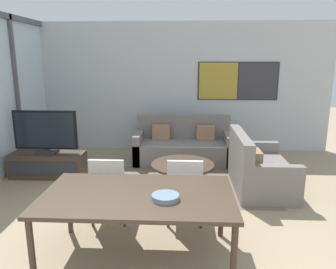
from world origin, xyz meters
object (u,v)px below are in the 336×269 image
Objects in this scene: television at (45,132)px; fruit_bowl at (165,197)px; sofa_main at (183,147)px; sofa_side at (256,171)px; dining_table at (138,199)px; coffee_table at (183,169)px; tv_console at (48,165)px; dining_chair_centre at (185,186)px; dining_chair_left at (109,185)px.

television reaches higher than fruit_bowl.
television is at bearing -156.49° from sofa_main.
dining_table is (-1.61, -1.97, 0.38)m from sofa_side.
coffee_table is at bearing 77.85° from dining_table.
tv_console is at bearing 173.04° from coffee_table.
sofa_main is 7.14× the size of fruit_bowl.
dining_chair_left is at bearing -179.08° from dining_chair_centre.
dining_chair_left and dining_chair_centre have the same top height.
sofa_main is at bearing 23.51° from television.
television is 4.10× the size of fruit_bowl.
television is (-0.00, 0.00, 0.59)m from tv_console.
dining_chair_left is at bearing -109.38° from sofa_main.
dining_chair_centre is at bearing -32.89° from television.
coffee_table is (2.36, -0.29, 0.06)m from tv_console.
television is at bearing 90.00° from tv_console.
sofa_side is 1.17m from coffee_table.
dining_chair_left is (-0.47, 0.77, -0.18)m from dining_table.
coffee_table is at bearing 91.42° from dining_chair_centre.
dining_chair_left is (-0.91, -1.27, 0.21)m from coffee_table.
sofa_main is (2.36, 1.03, 0.07)m from tv_console.
tv_console is 3.35m from fruit_bowl.
tv_console is at bearing 129.49° from dining_table.
dining_chair_left is (-2.08, -1.21, 0.21)m from sofa_side.
television is 2.87m from dining_chair_centre.
tv_console is 2.86m from dining_chair_centre.
sofa_side is at bearing 30.11° from dining_chair_left.
sofa_side is at bearing -5.76° from tv_console.
dining_table is 0.92m from dining_chair_left.
sofa_main reaches higher than dining_chair_left.
dining_chair_left is (1.45, -1.56, 0.28)m from tv_console.
tv_console is at bearing 84.24° from sofa_side.
dining_chair_centre is (2.39, -1.55, 0.28)m from tv_console.
fruit_bowl is at bearing -24.28° from dining_table.
sofa_side is 5.41× the size of fruit_bowl.
fruit_bowl is (-0.16, -3.49, 0.47)m from sofa_main.
coffee_table is (-0.00, -1.32, -0.01)m from sofa_main.
fruit_bowl is (2.20, -2.46, 0.54)m from tv_console.
fruit_bowl is (0.75, -0.90, 0.26)m from dining_chair_left.
coffee_table is 1.28m from dining_chair_centre.
dining_table reaches higher than coffee_table.
television is 0.76× the size of sofa_side.
dining_table is 2.21× the size of dining_chair_left.
dining_table is (-0.44, -2.04, 0.39)m from coffee_table.
dining_chair_centre reaches higher than dining_table.
tv_console is 1.16× the size of television.
sofa_side is at bearing 50.86° from dining_table.
dining_table reaches higher than tv_console.
television is at bearing 173.02° from coffee_table.
sofa_side is 1.67× the size of dining_chair_left.
sofa_main is 3.52m from fruit_bowl.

